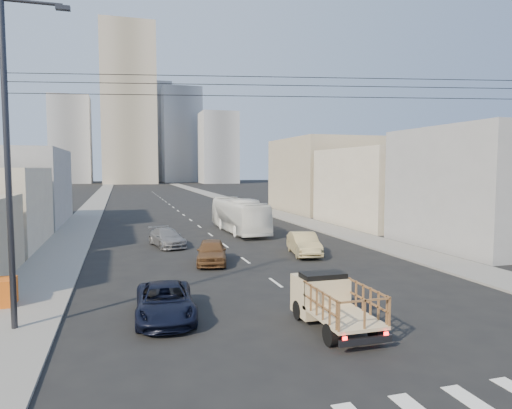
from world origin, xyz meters
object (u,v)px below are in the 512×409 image
flatbed_pickup (332,299)px  sedan_tan (304,244)px  streetlamp_left (11,155)px  navy_pickup (165,302)px  sedan_grey (167,238)px  city_bus (239,215)px  sedan_brown (212,252)px

flatbed_pickup → sedan_tan: size_ratio=0.94×
sedan_tan → streetlamp_left: streetlamp_left is taller
navy_pickup → sedan_grey: sedan_grey is taller
sedan_grey → navy_pickup: bearing=-107.2°
flatbed_pickup → sedan_grey: 20.22m
flatbed_pickup → city_bus: size_ratio=0.39×
sedan_tan → streetlamp_left: 19.86m
sedan_grey → streetlamp_left: size_ratio=0.39×
sedan_tan → sedan_grey: (-8.72, 6.13, -0.08)m
navy_pickup → sedan_tan: size_ratio=1.04×
flatbed_pickup → city_bus: 26.06m
navy_pickup → sedan_grey: (1.71, 16.94, 0.01)m
sedan_tan → sedan_grey: 10.66m
city_bus → sedan_brown: bearing=-113.1°
flatbed_pickup → sedan_tan: (4.53, 13.65, -0.33)m
flatbed_pickup → sedan_tan: bearing=71.6°
sedan_grey → city_bus: bearing=28.5°
navy_pickup → flatbed_pickup: bearing=-22.4°
city_bus → streetlamp_left: (-14.31, -22.90, 4.87)m
city_bus → sedan_grey: 9.53m
flatbed_pickup → streetlamp_left: bearing=165.1°
flatbed_pickup → streetlamp_left: streetlamp_left is taller
sedan_brown → flatbed_pickup: bearing=-68.7°
flatbed_pickup → sedan_grey: flatbed_pickup is taller
city_bus → sedan_tan: size_ratio=2.41×
sedan_grey → sedan_brown: bearing=-85.3°
city_bus → sedan_grey: city_bus is taller
flatbed_pickup → streetlamp_left: (-11.22, 2.98, 5.34)m
flatbed_pickup → streetlamp_left: size_ratio=0.37×
navy_pickup → city_bus: size_ratio=0.43×
flatbed_pickup → sedan_tan: 14.38m
city_bus → streetlamp_left: bearing=-123.7°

